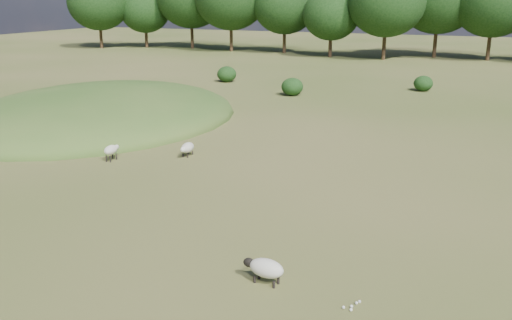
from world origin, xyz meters
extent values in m
plane|color=#395319|center=(0.00, 20.00, 0.00)|extent=(160.00, 160.00, 0.00)
ellipsoid|color=#33561E|center=(-12.00, 12.00, 0.00)|extent=(16.00, 20.00, 4.00)
cylinder|color=black|center=(-42.96, 52.57, 1.89)|extent=(0.44, 0.44, 3.77)
ellipsoid|color=black|center=(-42.96, 52.57, 6.50)|extent=(8.81, 8.81, 7.93)
cylinder|color=black|center=(-37.62, 56.23, 1.56)|extent=(0.44, 0.44, 3.12)
ellipsoid|color=black|center=(-37.62, 56.23, 5.38)|extent=(7.28, 7.28, 6.55)
cylinder|color=black|center=(-30.54, 57.35, 2.11)|extent=(0.44, 0.44, 4.21)
cylinder|color=black|center=(-23.43, 55.54, 2.09)|extent=(0.44, 0.44, 4.18)
cylinder|color=black|center=(-15.94, 56.24, 1.80)|extent=(0.44, 0.44, 3.61)
ellipsoid|color=black|center=(-15.94, 56.24, 6.21)|extent=(8.41, 8.41, 7.57)
cylinder|color=black|center=(-8.82, 53.43, 1.51)|extent=(0.44, 0.44, 3.02)
ellipsoid|color=black|center=(-8.82, 53.43, 5.20)|extent=(7.04, 7.04, 6.34)
cylinder|color=black|center=(-2.08, 52.98, 1.95)|extent=(0.44, 0.44, 3.90)
ellipsoid|color=black|center=(-2.08, 52.98, 6.71)|extent=(9.09, 9.09, 8.18)
cylinder|color=black|center=(3.25, 57.90, 2.11)|extent=(0.44, 0.44, 4.22)
cylinder|color=black|center=(9.45, 56.94, 1.97)|extent=(0.44, 0.44, 3.94)
ellipsoid|color=black|center=(9.45, 56.94, 6.79)|extent=(9.20, 9.20, 8.28)
ellipsoid|color=black|center=(-3.73, 24.75, 0.69)|extent=(1.67, 1.67, 1.37)
ellipsoid|color=black|center=(5.30, 30.86, 0.62)|extent=(1.52, 1.52, 1.25)
ellipsoid|color=black|center=(-11.48, 29.25, 0.70)|extent=(1.70, 1.70, 1.39)
ellipsoid|color=beige|center=(-5.53, 4.44, 0.52)|extent=(0.47, 0.86, 0.43)
ellipsoid|color=silver|center=(-5.55, 4.89, 0.55)|extent=(0.21, 0.28, 0.22)
cylinder|color=black|center=(-5.65, 4.68, 0.15)|extent=(0.06, 0.06, 0.31)
cylinder|color=black|center=(-5.44, 4.69, 0.15)|extent=(0.06, 0.06, 0.31)
cylinder|color=black|center=(-5.63, 4.19, 0.15)|extent=(0.06, 0.06, 0.31)
cylinder|color=black|center=(-5.42, 4.19, 0.15)|extent=(0.06, 0.06, 0.31)
ellipsoid|color=beige|center=(5.55, -3.71, 0.45)|extent=(1.06, 0.65, 0.51)
ellipsoid|color=black|center=(5.02, -3.64, 0.48)|extent=(0.35, 0.28, 0.26)
cylinder|color=black|center=(5.25, -3.80, 0.09)|extent=(0.07, 0.07, 0.19)
cylinder|color=black|center=(5.28, -3.55, 0.09)|extent=(0.07, 0.07, 0.19)
cylinder|color=black|center=(5.83, -3.87, 0.09)|extent=(0.07, 0.07, 0.19)
cylinder|color=black|center=(5.86, -3.62, 0.09)|extent=(0.07, 0.07, 0.19)
ellipsoid|color=beige|center=(-2.64, 6.54, 0.42)|extent=(0.57, 0.98, 0.48)
ellipsoid|color=silver|center=(-2.60, 6.03, 0.45)|extent=(0.25, 0.32, 0.24)
cylinder|color=black|center=(-2.50, 6.28, 0.09)|extent=(0.07, 0.07, 0.18)
cylinder|color=black|center=(-2.74, 6.26, 0.09)|extent=(0.07, 0.07, 0.18)
cylinder|color=black|center=(-2.55, 6.83, 0.09)|extent=(0.07, 0.07, 0.18)
cylinder|color=black|center=(-2.78, 6.81, 0.09)|extent=(0.07, 0.07, 0.18)
camera|label=1|loc=(10.66, -16.54, 7.46)|focal=40.00mm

